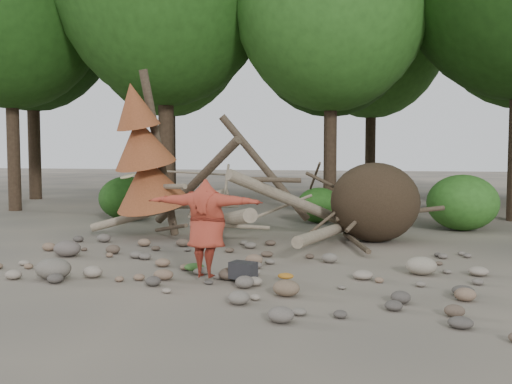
# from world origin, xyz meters

# --- Properties ---
(ground) EXTENTS (120.00, 120.00, 0.00)m
(ground) POSITION_xyz_m (0.00, 0.00, 0.00)
(ground) COLOR #514C44
(ground) RESTS_ON ground
(deadfall_pile) EXTENTS (8.55, 5.24, 3.30)m
(deadfall_pile) POSITION_xyz_m (2.02, 4.24, 0.95)
(deadfall_pile) COLOR #332619
(deadfall_pile) RESTS_ON ground
(dead_conifer) EXTENTS (2.06, 2.16, 4.35)m
(dead_conifer) POSITION_xyz_m (-3.12, 3.37, 2.11)
(dead_conifer) COLOR #4C3F30
(dead_conifer) RESTS_ON ground
(bush_left) EXTENTS (1.80, 1.80, 1.44)m
(bush_left) POSITION_xyz_m (-5.50, 7.20, 0.72)
(bush_left) COLOR #1D4712
(bush_left) RESTS_ON ground
(bush_mid) EXTENTS (1.40, 1.40, 1.12)m
(bush_mid) POSITION_xyz_m (0.80, 7.80, 0.56)
(bush_mid) COLOR #265A1A
(bush_mid) RESTS_ON ground
(bush_right) EXTENTS (2.00, 2.00, 1.60)m
(bush_right) POSITION_xyz_m (5.00, 7.00, 0.80)
(bush_right) COLOR #306A21
(bush_right) RESTS_ON ground
(frisbee_thrower) EXTENTS (2.91, 1.03, 1.77)m
(frisbee_thrower) POSITION_xyz_m (-0.14, -0.81, 0.93)
(frisbee_thrower) COLOR maroon
(frisbee_thrower) RESTS_ON ground
(backpack) EXTENTS (0.50, 0.40, 0.29)m
(backpack) POSITION_xyz_m (0.50, -0.72, 0.14)
(backpack) COLOR black
(backpack) RESTS_ON ground
(cloth_green) EXTENTS (0.38, 0.32, 0.14)m
(cloth_green) POSITION_xyz_m (-0.54, -0.27, 0.07)
(cloth_green) COLOR #305D25
(cloth_green) RESTS_ON ground
(cloth_orange) EXTENTS (0.28, 0.23, 0.10)m
(cloth_orange) POSITION_xyz_m (1.21, -0.54, 0.05)
(cloth_orange) COLOR #9E611B
(cloth_orange) RESTS_ON ground
(boulder_front_left) EXTENTS (0.63, 0.57, 0.38)m
(boulder_front_left) POSITION_xyz_m (-2.81, -1.27, 0.19)
(boulder_front_left) COLOR #676056
(boulder_front_left) RESTS_ON ground
(boulder_front_right) EXTENTS (0.42, 0.38, 0.25)m
(boulder_front_right) POSITION_xyz_m (1.39, -1.51, 0.13)
(boulder_front_right) COLOR brown
(boulder_front_right) RESTS_ON ground
(boulder_mid_right) EXTENTS (0.55, 0.50, 0.33)m
(boulder_mid_right) POSITION_xyz_m (3.52, 0.57, 0.17)
(boulder_mid_right) COLOR gray
(boulder_mid_right) RESTS_ON ground
(boulder_mid_left) EXTENTS (0.58, 0.52, 0.35)m
(boulder_mid_left) POSITION_xyz_m (-3.77, 0.75, 0.17)
(boulder_mid_left) COLOR #5E554F
(boulder_mid_left) RESTS_ON ground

